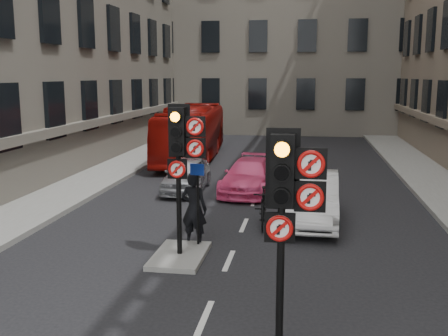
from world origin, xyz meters
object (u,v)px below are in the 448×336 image
(car_white, at_px, (311,198))
(motorcycle, at_px, (263,208))
(signal_near, at_px, (288,195))
(info_sign, at_px, (198,193))
(bus_red, at_px, (192,133))
(car_pink, at_px, (250,176))
(car_silver, at_px, (187,174))
(signal_far, at_px, (182,147))
(motorcyclist, at_px, (194,209))

(car_white, bearing_deg, motorcycle, -148.88)
(signal_near, distance_m, info_sign, 5.42)
(motorcycle, bearing_deg, signal_near, -85.71)
(car_white, distance_m, bus_red, 12.43)
(car_white, bearing_deg, signal_near, -91.73)
(motorcycle, bearing_deg, info_sign, -126.83)
(car_white, relative_size, info_sign, 2.16)
(car_white, height_order, car_pink, car_white)
(signal_near, distance_m, car_silver, 12.16)
(signal_far, xyz_separation_m, car_silver, (-1.58, 7.26, -2.07))
(info_sign, bearing_deg, motorcyclist, 128.98)
(signal_near, bearing_deg, car_white, 86.72)
(car_pink, xyz_separation_m, motorcyclist, (-0.73, -6.44, 0.35))
(car_pink, bearing_deg, signal_far, -90.66)
(motorcyclist, bearing_deg, signal_far, 100.07)
(bus_red, xyz_separation_m, motorcycle, (4.68, -11.62, -0.83))
(motorcycle, bearing_deg, car_white, 26.31)
(car_pink, bearing_deg, info_sign, -89.51)
(motorcyclist, bearing_deg, car_pink, -83.05)
(car_silver, relative_size, info_sign, 1.80)
(car_silver, distance_m, bus_red, 7.49)
(bus_red, bearing_deg, signal_far, -82.31)
(car_pink, relative_size, motorcycle, 2.24)
(car_silver, distance_m, motorcyclist, 6.47)
(signal_near, xyz_separation_m, info_sign, (-2.39, 4.74, -1.12))
(car_silver, xyz_separation_m, motorcyclist, (1.64, -6.25, 0.33))
(signal_far, distance_m, car_pink, 7.77)
(motorcyclist, bearing_deg, car_white, -124.27)
(signal_near, distance_m, car_pink, 11.75)
(signal_far, xyz_separation_m, car_pink, (0.79, 7.45, -2.09))
(signal_near, xyz_separation_m, car_pink, (-1.81, 11.45, -1.97))
(signal_near, bearing_deg, motorcyclist, 116.90)
(car_pink, distance_m, motorcyclist, 6.49)
(motorcycle, height_order, motorcyclist, motorcyclist)
(signal_near, height_order, motorcyclist, signal_near)
(signal_near, relative_size, car_pink, 0.84)
(signal_far, bearing_deg, info_sign, 73.86)
(car_silver, bearing_deg, motorcyclist, -77.60)
(bus_red, bearing_deg, car_white, -64.83)
(car_silver, relative_size, motorcycle, 1.97)
(car_silver, bearing_deg, info_sign, -76.91)
(car_silver, xyz_separation_m, motorcycle, (3.26, -4.31, -0.07))
(signal_far, distance_m, motorcycle, 4.01)
(bus_red, bearing_deg, info_sign, -80.86)
(signal_near, xyz_separation_m, car_silver, (-4.18, 11.26, -1.95))
(car_white, distance_m, info_sign, 4.17)
(bus_red, relative_size, motorcyclist, 5.19)
(bus_red, xyz_separation_m, info_sign, (3.22, -13.83, 0.06))
(car_silver, bearing_deg, signal_near, -71.94)
(bus_red, bearing_deg, signal_near, -77.16)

